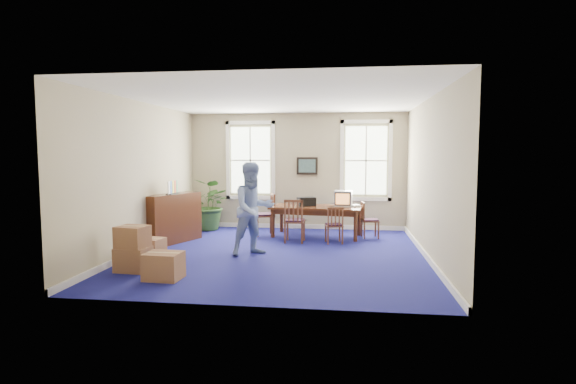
# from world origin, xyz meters

# --- Properties ---
(floor) EXTENTS (6.50, 6.50, 0.00)m
(floor) POSITION_xyz_m (0.00, 0.00, 0.00)
(floor) COLOR navy
(floor) RESTS_ON ground
(ceiling) EXTENTS (6.50, 6.50, 0.00)m
(ceiling) POSITION_xyz_m (0.00, 0.00, 3.20)
(ceiling) COLOR white
(ceiling) RESTS_ON ground
(wall_back) EXTENTS (6.50, 0.00, 6.50)m
(wall_back) POSITION_xyz_m (0.00, 3.25, 1.60)
(wall_back) COLOR tan
(wall_back) RESTS_ON ground
(wall_front) EXTENTS (6.50, 0.00, 6.50)m
(wall_front) POSITION_xyz_m (0.00, -3.25, 1.60)
(wall_front) COLOR tan
(wall_front) RESTS_ON ground
(wall_left) EXTENTS (0.00, 6.50, 6.50)m
(wall_left) POSITION_xyz_m (-3.00, 0.00, 1.60)
(wall_left) COLOR tan
(wall_left) RESTS_ON ground
(wall_right) EXTENTS (0.00, 6.50, 6.50)m
(wall_right) POSITION_xyz_m (3.00, 0.00, 1.60)
(wall_right) COLOR tan
(wall_right) RESTS_ON ground
(baseboard_back) EXTENTS (6.00, 0.04, 0.12)m
(baseboard_back) POSITION_xyz_m (0.00, 3.22, 0.06)
(baseboard_back) COLOR white
(baseboard_back) RESTS_ON ground
(baseboard_left) EXTENTS (0.04, 6.50, 0.12)m
(baseboard_left) POSITION_xyz_m (-2.97, 0.00, 0.06)
(baseboard_left) COLOR white
(baseboard_left) RESTS_ON ground
(baseboard_right) EXTENTS (0.04, 6.50, 0.12)m
(baseboard_right) POSITION_xyz_m (2.97, 0.00, 0.06)
(baseboard_right) COLOR white
(baseboard_right) RESTS_ON ground
(window_left) EXTENTS (1.40, 0.12, 2.20)m
(window_left) POSITION_xyz_m (-1.30, 3.23, 1.90)
(window_left) COLOR white
(window_left) RESTS_ON ground
(window_right) EXTENTS (1.40, 0.12, 2.20)m
(window_right) POSITION_xyz_m (1.90, 3.23, 1.90)
(window_right) COLOR white
(window_right) RESTS_ON ground
(wall_picture) EXTENTS (0.58, 0.06, 0.48)m
(wall_picture) POSITION_xyz_m (0.30, 3.20, 1.75)
(wall_picture) COLOR black
(wall_picture) RESTS_ON ground
(conference_table) EXTENTS (2.38, 1.32, 0.77)m
(conference_table) POSITION_xyz_m (0.63, 2.05, 0.39)
(conference_table) COLOR #4B2512
(conference_table) RESTS_ON ground
(crt_tv) EXTENTS (0.47, 0.50, 0.39)m
(crt_tv) POSITION_xyz_m (1.30, 2.11, 0.97)
(crt_tv) COLOR #B7B7BC
(crt_tv) RESTS_ON conference_table
(game_console) EXTENTS (0.23, 0.26, 0.05)m
(game_console) POSITION_xyz_m (1.61, 2.05, 0.80)
(game_console) COLOR white
(game_console) RESTS_ON conference_table
(equipment_bag) EXTENTS (0.51, 0.43, 0.22)m
(equipment_bag) POSITION_xyz_m (0.38, 2.11, 0.88)
(equipment_bag) COLOR black
(equipment_bag) RESTS_ON conference_table
(chair_near_left) EXTENTS (0.47, 0.47, 1.03)m
(chair_near_left) POSITION_xyz_m (0.17, 1.28, 0.52)
(chair_near_left) COLOR brown
(chair_near_left) RESTS_ON ground
(chair_near_right) EXTENTS (0.46, 0.46, 0.87)m
(chair_near_right) POSITION_xyz_m (1.10, 1.28, 0.43)
(chair_near_right) COLOR brown
(chair_near_right) RESTS_ON ground
(chair_end_left) EXTENTS (0.62, 0.62, 1.07)m
(chair_end_left) POSITION_xyz_m (-0.70, 2.05, 0.54)
(chair_end_left) COLOR brown
(chair_end_left) RESTS_ON ground
(chair_end_right) EXTENTS (0.46, 0.46, 0.90)m
(chair_end_right) POSITION_xyz_m (1.97, 2.05, 0.45)
(chair_end_right) COLOR brown
(chair_end_right) RESTS_ON ground
(man) EXTENTS (1.18, 1.14, 1.92)m
(man) POSITION_xyz_m (-0.53, -0.14, 0.96)
(man) COLOR #7E94C6
(man) RESTS_ON ground
(credenza) EXTENTS (0.99, 1.59, 1.21)m
(credenza) POSITION_xyz_m (-2.67, 0.87, 0.60)
(credenza) COLOR #4B2512
(credenza) RESTS_ON ground
(brochure_rack) EXTENTS (0.21, 0.75, 0.33)m
(brochure_rack) POSITION_xyz_m (-2.65, 0.87, 1.37)
(brochure_rack) COLOR #99999E
(brochure_rack) RESTS_ON credenza
(potted_plant) EXTENTS (1.53, 1.42, 1.41)m
(potted_plant) POSITION_xyz_m (-2.33, 2.66, 0.70)
(potted_plant) COLOR #294C1F
(potted_plant) RESTS_ON ground
(cardboard_boxes) EXTENTS (1.64, 1.64, 0.86)m
(cardboard_boxes) POSITION_xyz_m (-2.19, -1.58, 0.43)
(cardboard_boxes) COLOR #91603F
(cardboard_boxes) RESTS_ON ground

